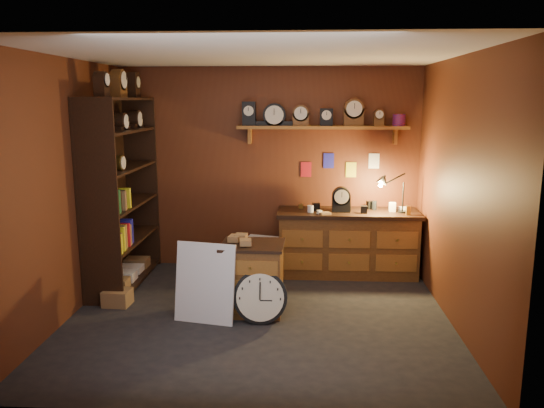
{
  "coord_description": "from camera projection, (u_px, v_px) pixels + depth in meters",
  "views": [
    {
      "loc": [
        0.44,
        -5.3,
        2.27
      ],
      "look_at": [
        0.12,
        0.35,
        1.15
      ],
      "focal_mm": 35.0,
      "sensor_mm": 36.0,
      "label": 1
    }
  ],
  "objects": [
    {
      "name": "floor_box_c",
      "position": [
        211.0,
        305.0,
        5.75
      ],
      "size": [
        0.28,
        0.25,
        0.17
      ],
      "primitive_type": "cube",
      "rotation": [
        0.0,
        0.0,
        0.34
      ],
      "color": "olive",
      "rests_on": "ground"
    },
    {
      "name": "white_panel",
      "position": [
        206.0,
        320.0,
        5.55
      ],
      "size": [
        0.66,
        0.3,
        0.84
      ],
      "primitive_type": "cube",
      "rotation": [
        -0.17,
        0.0,
        -0.2
      ],
      "color": "silver",
      "rests_on": "ground"
    },
    {
      "name": "low_cabinet",
      "position": [
        253.0,
        275.0,
        5.71
      ],
      "size": [
        0.68,
        0.58,
        0.85
      ],
      "rotation": [
        0.0,
        0.0,
        -0.03
      ],
      "color": "brown",
      "rests_on": "ground"
    },
    {
      "name": "room_shell",
      "position": [
        263.0,
        154.0,
        5.42
      ],
      "size": [
        4.02,
        3.62,
        2.71
      ],
      "color": "#5D2B16",
      "rests_on": "ground"
    },
    {
      "name": "floor",
      "position": [
        259.0,
        316.0,
        5.65
      ],
      "size": [
        4.0,
        4.0,
        0.0
      ],
      "primitive_type": "plane",
      "color": "black",
      "rests_on": "ground"
    },
    {
      "name": "mini_fridge",
      "position": [
        261.0,
        257.0,
        6.97
      ],
      "size": [
        0.56,
        0.57,
        0.47
      ],
      "rotation": [
        0.0,
        0.0,
        -0.26
      ],
      "color": "silver",
      "rests_on": "ground"
    },
    {
      "name": "workbench",
      "position": [
        348.0,
        239.0,
        6.95
      ],
      "size": [
        1.83,
        0.66,
        1.36
      ],
      "color": "brown",
      "rests_on": "ground"
    },
    {
      "name": "shelving_unit",
      "position": [
        119.0,
        184.0,
        6.47
      ],
      "size": [
        0.47,
        1.6,
        2.58
      ],
      "color": "black",
      "rests_on": "ground"
    },
    {
      "name": "floor_box_a",
      "position": [
        117.0,
        297.0,
        5.94
      ],
      "size": [
        0.3,
        0.26,
        0.18
      ],
      "primitive_type": "cube",
      "rotation": [
        0.0,
        0.0,
        -0.07
      ],
      "color": "olive",
      "rests_on": "ground"
    },
    {
      "name": "big_round_clock",
      "position": [
        260.0,
        297.0,
        5.45
      ],
      "size": [
        0.56,
        0.18,
        0.56
      ],
      "color": "black",
      "rests_on": "ground"
    },
    {
      "name": "floor_box_b",
      "position": [
        225.0,
        304.0,
        5.85
      ],
      "size": [
        0.24,
        0.27,
        0.11
      ],
      "primitive_type": "cube",
      "rotation": [
        0.0,
        0.0,
        -0.28
      ],
      "color": "white",
      "rests_on": "ground"
    }
  ]
}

